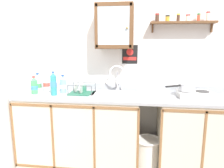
# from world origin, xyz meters

# --- Properties ---
(back_wall) EXTENTS (3.21, 0.07, 2.56)m
(back_wall) POSITION_xyz_m (0.00, 0.64, 1.29)
(back_wall) COLOR white
(back_wall) RESTS_ON ground
(lower_cabinet_run) EXTENTS (1.48, 0.59, 0.93)m
(lower_cabinet_run) POSITION_xyz_m (-0.56, 0.33, 0.47)
(lower_cabinet_run) COLOR black
(lower_cabinet_run) RESTS_ON ground
(lower_cabinet_run_right) EXTENTS (0.90, 0.59, 0.93)m
(lower_cabinet_run_right) POSITION_xyz_m (0.85, 0.33, 0.47)
(lower_cabinet_run_right) COLOR black
(lower_cabinet_run_right) RESTS_ON ground
(countertop) EXTENTS (2.57, 0.61, 0.03)m
(countertop) POSITION_xyz_m (0.00, 0.33, 0.94)
(countertop) COLOR #9EA3A8
(countertop) RESTS_ON lower_cabinet_run
(backsplash) EXTENTS (2.57, 0.02, 0.08)m
(backsplash) POSITION_xyz_m (0.00, 0.61, 1.00)
(backsplash) COLOR #9EA3A8
(backsplash) RESTS_ON countertop
(sink) EXTENTS (0.52, 0.44, 0.49)m
(sink) POSITION_xyz_m (-0.14, 0.37, 0.94)
(sink) COLOR silver
(sink) RESTS_ON countertop
(hot_plate_stove) EXTENTS (0.37, 0.29, 0.07)m
(hot_plate_stove) POSITION_xyz_m (0.80, 0.36, 0.99)
(hot_plate_stove) COLOR silver
(hot_plate_stove) RESTS_ON countertop
(saucepan) EXTENTS (0.36, 0.25, 0.09)m
(saucepan) POSITION_xyz_m (0.71, 0.38, 1.07)
(saucepan) COLOR silver
(saucepan) RESTS_ON hot_plate_stove
(bottle_opaque_white_0) EXTENTS (0.08, 0.08, 0.23)m
(bottle_opaque_white_0) POSITION_xyz_m (-1.02, 0.43, 1.06)
(bottle_opaque_white_0) COLOR white
(bottle_opaque_white_0) RESTS_ON countertop
(bottle_detergent_teal_1) EXTENTS (0.07, 0.07, 0.29)m
(bottle_detergent_teal_1) POSITION_xyz_m (-0.84, 0.24, 1.09)
(bottle_detergent_teal_1) COLOR teal
(bottle_detergent_teal_1) RESTS_ON countertop
(bottle_soda_green_2) EXTENTS (0.08, 0.08, 0.22)m
(bottle_soda_green_2) POSITION_xyz_m (-1.11, 0.27, 1.05)
(bottle_soda_green_2) COLOR #4CB266
(bottle_soda_green_2) RESTS_ON countertop
(bottle_water_clear_3) EXTENTS (0.08, 0.08, 0.24)m
(bottle_water_clear_3) POSITION_xyz_m (-1.11, 0.38, 1.07)
(bottle_water_clear_3) COLOR silver
(bottle_water_clear_3) RESTS_ON countertop
(bottle_water_blue_4) EXTENTS (0.08, 0.08, 0.23)m
(bottle_water_blue_4) POSITION_xyz_m (-0.78, 0.37, 1.06)
(bottle_water_blue_4) COLOR #8CB7E0
(bottle_water_blue_4) RESTS_ON countertop
(dish_rack) EXTENTS (0.31, 0.24, 0.17)m
(dish_rack) POSITION_xyz_m (-0.54, 0.35, 0.99)
(dish_rack) COLOR #26664C
(dish_rack) RESTS_ON countertop
(mug) EXTENTS (0.08, 0.11, 0.09)m
(mug) POSITION_xyz_m (-0.54, 0.43, 1.00)
(mug) COLOR #337259
(mug) RESTS_ON countertop
(wall_cabinet) EXTENTS (0.44, 0.30, 0.52)m
(wall_cabinet) POSITION_xyz_m (-0.14, 0.48, 1.76)
(wall_cabinet) COLOR brown
(spice_shelf) EXTENTS (0.75, 0.14, 0.23)m
(spice_shelf) POSITION_xyz_m (0.65, 0.55, 1.82)
(spice_shelf) COLOR brown
(warning_sign) EXTENTS (0.20, 0.01, 0.24)m
(warning_sign) POSITION_xyz_m (0.04, 0.62, 1.43)
(warning_sign) COLOR black
(trash_bin) EXTENTS (0.31, 0.31, 0.45)m
(trash_bin) POSITION_xyz_m (0.29, 0.27, 0.23)
(trash_bin) COLOR silver
(trash_bin) RESTS_ON ground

